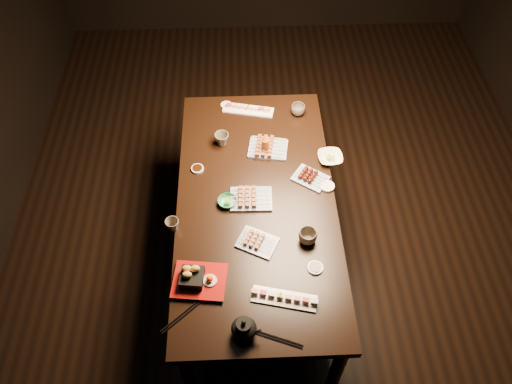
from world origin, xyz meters
TOP-DOWN VIEW (x-y plane):
  - ground at (0.00, 0.00)m, footprint 5.00×5.00m
  - dining_table at (-0.24, -0.35)m, footprint 1.35×1.98m
  - sushi_platter_near at (-0.13, -0.96)m, footprint 0.33×0.16m
  - sushi_platter_far at (-0.27, 0.41)m, footprint 0.34×0.16m
  - yakitori_plate_center at (-0.27, -0.34)m, footprint 0.24×0.18m
  - yakitori_plate_right at (-0.25, -0.63)m, footprint 0.25×0.22m
  - yakitori_plate_left at (-0.15, 0.05)m, footprint 0.26×0.21m
  - tsukune_plate at (0.08, -0.20)m, footprint 0.24×0.23m
  - edamame_bowl_green at (-0.41, -0.36)m, footprint 0.15×0.15m
  - edamame_bowl_cream at (0.22, -0.05)m, footprint 0.16×0.16m
  - tempura_tray at (-0.55, -0.85)m, footprint 0.29×0.24m
  - teacup_near_left at (-0.70, -0.52)m, footprint 0.08×0.08m
  - teacup_mid_right at (0.02, -0.62)m, footprint 0.13×0.13m
  - teacup_far_left at (-0.44, 0.11)m, footprint 0.11×0.11m
  - teacup_far_right at (0.06, 0.36)m, footprint 0.12×0.12m
  - teapot at (-0.33, -1.12)m, footprint 0.18×0.18m
  - condiment_bottle at (-0.17, 0.03)m, footprint 0.06×0.06m
  - sauce_dish_west at (-0.58, -0.10)m, footprint 0.11×0.11m
  - sauce_dish_east at (0.17, -0.26)m, footprint 0.10×0.10m
  - sauce_dish_se at (0.04, -0.79)m, footprint 0.11×0.11m
  - sauce_dish_nw at (-0.41, 0.46)m, footprint 0.08×0.08m
  - chopsticks_near at (-0.63, -1.03)m, footprint 0.20×0.18m
  - chopsticks_se at (-0.17, -1.16)m, footprint 0.23×0.11m

SIDE VIEW (x-z plane):
  - ground at x=0.00m, z-range 0.00..0.00m
  - dining_table at x=-0.24m, z-range 0.00..0.75m
  - chopsticks_se at x=-0.17m, z-range 0.75..0.76m
  - chopsticks_near at x=-0.63m, z-range 0.75..0.76m
  - sauce_dish_nw at x=-0.41m, z-range 0.75..0.76m
  - sauce_dish_west at x=-0.58m, z-range 0.75..0.76m
  - sauce_dish_se at x=0.04m, z-range 0.75..0.76m
  - sauce_dish_east at x=0.17m, z-range 0.75..0.76m
  - edamame_bowl_green at x=-0.41m, z-range 0.75..0.78m
  - edamame_bowl_cream at x=0.22m, z-range 0.75..0.79m
  - sushi_platter_near at x=-0.13m, z-range 0.75..0.79m
  - sushi_platter_far at x=-0.27m, z-range 0.75..0.79m
  - tsukune_plate at x=0.08m, z-range 0.75..0.80m
  - yakitori_plate_right at x=-0.25m, z-range 0.75..0.80m
  - yakitori_plate_center at x=-0.27m, z-range 0.75..0.81m
  - yakitori_plate_left at x=-0.15m, z-range 0.75..0.81m
  - teacup_near_left at x=-0.70m, z-range 0.75..0.82m
  - teacup_far_right at x=0.06m, z-range 0.75..0.82m
  - teacup_mid_right at x=0.02m, z-range 0.75..0.83m
  - teacup_far_left at x=-0.44m, z-range 0.75..0.83m
  - tempura_tray at x=-0.55m, z-range 0.75..0.85m
  - teapot at x=-0.33m, z-range 0.75..0.87m
  - condiment_bottle at x=-0.17m, z-range 0.75..0.90m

